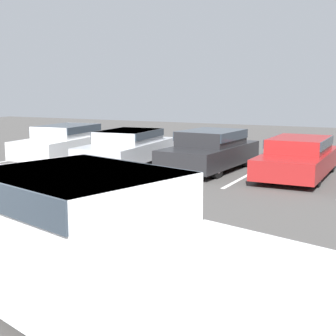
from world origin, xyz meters
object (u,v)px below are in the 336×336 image
Objects in this scene: pickup_truck at (97,249)px; parked_sedan_a at (66,141)px; parked_sedan_b at (128,146)px; parked_sedan_d at (299,156)px; wheel_stop_curb at (116,149)px; parked_sedan_c at (211,149)px.

pickup_truck is 13.23m from parked_sedan_a.
parked_sedan_b is at bearing 135.48° from pickup_truck.
pickup_truck is 11.33m from parked_sedan_b.
parked_sedan_a is (-8.58, 10.07, -0.19)m from pickup_truck.
parked_sedan_d is 2.25× the size of wheel_stop_curb.
parked_sedan_c is at bearing 84.14° from parked_sedan_a.
parked_sedan_b is at bearing -82.07° from parked_sedan_c.
parked_sedan_a is 1.09× the size of parked_sedan_d.
parked_sedan_b is at bearing -86.67° from parked_sedan_d.
parked_sedan_b is 1.06× the size of parked_sedan_d.
pickup_truck is at bearing 34.79° from parked_sedan_a.
parked_sedan_d is at bearing -18.10° from wheel_stop_curb.
parked_sedan_a is at bearing -89.26° from parked_sedan_d.
wheel_stop_curb is (-5.48, 2.79, -0.62)m from parked_sedan_c.
parked_sedan_d is (5.82, 0.30, -0.01)m from parked_sedan_b.
parked_sedan_a is 2.45× the size of wheel_stop_curb.
pickup_truck is 10.39m from parked_sedan_c.
wheel_stop_curb is at bearing 164.87° from parked_sedan_a.
parked_sedan_a is at bearing 146.03° from pickup_truck.
parked_sedan_b is at bearing 79.62° from parked_sedan_a.
parked_sedan_c reaches higher than parked_sedan_b.
parked_sedan_b is 5.83m from parked_sedan_d.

